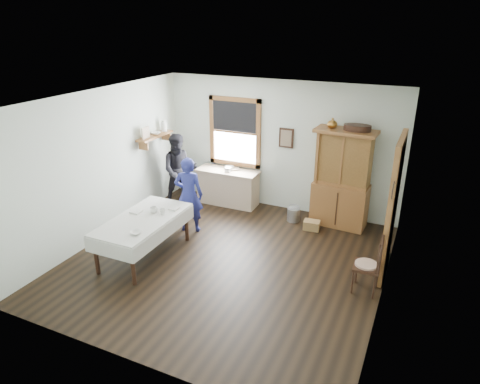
% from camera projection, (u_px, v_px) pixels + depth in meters
% --- Properties ---
extents(room, '(5.01, 5.01, 2.70)m').
position_uv_depth(room, '(226.00, 187.00, 6.70)').
color(room, black).
rests_on(room, ground).
extents(window, '(1.18, 0.07, 1.48)m').
position_uv_depth(window, '(235.00, 128.00, 9.05)').
color(window, white).
rests_on(window, room).
extents(doorway, '(0.09, 1.14, 2.22)m').
position_uv_depth(doorway, '(394.00, 204.00, 6.54)').
color(doorway, '#42362F').
rests_on(doorway, room).
extents(wall_shelf, '(0.24, 1.00, 0.44)m').
position_uv_depth(wall_shelf, '(156.00, 134.00, 8.83)').
color(wall_shelf, olive).
rests_on(wall_shelf, room).
extents(framed_picture, '(0.30, 0.04, 0.40)m').
position_uv_depth(framed_picture, '(286.00, 138.00, 8.64)').
color(framed_picture, black).
rests_on(framed_picture, room).
extents(rug_beater, '(0.01, 0.27, 0.27)m').
position_uv_depth(rug_beater, '(394.00, 182.00, 5.87)').
color(rug_beater, black).
rests_on(rug_beater, room).
extents(work_counter, '(1.35, 0.53, 0.77)m').
position_uv_depth(work_counter, '(228.00, 187.00, 9.31)').
color(work_counter, tan).
rests_on(work_counter, room).
extents(china_hutch, '(1.15, 0.60, 1.92)m').
position_uv_depth(china_hutch, '(342.00, 179.00, 8.14)').
color(china_hutch, olive).
rests_on(china_hutch, room).
extents(dining_table, '(0.95, 1.79, 0.71)m').
position_uv_depth(dining_table, '(144.00, 237.00, 7.25)').
color(dining_table, silver).
rests_on(dining_table, room).
extents(spindle_chair, '(0.44, 0.44, 0.91)m').
position_uv_depth(spindle_chair, '(367.00, 264.00, 6.28)').
color(spindle_chair, black).
rests_on(spindle_chair, room).
extents(pail, '(0.28, 0.28, 0.27)m').
position_uv_depth(pail, '(294.00, 215.00, 8.60)').
color(pail, '#9DA1A6').
rests_on(pail, room).
extents(wicker_basket, '(0.33, 0.25, 0.18)m').
position_uv_depth(wicker_basket, '(312.00, 225.00, 8.26)').
color(wicker_basket, '#9E8147').
rests_on(wicker_basket, room).
extents(woman_blue, '(0.57, 0.46, 1.36)m').
position_uv_depth(woman_blue, '(189.00, 197.00, 8.02)').
color(woman_blue, navy).
rests_on(woman_blue, room).
extents(figure_dark, '(0.90, 0.86, 1.46)m').
position_uv_depth(figure_dark, '(180.00, 173.00, 9.16)').
color(figure_dark, black).
rests_on(figure_dark, room).
extents(table_cup_a, '(0.16, 0.16, 0.10)m').
position_uv_depth(table_cup_a, '(154.00, 210.00, 7.30)').
color(table_cup_a, white).
rests_on(table_cup_a, dining_table).
extents(table_cup_b, '(0.14, 0.14, 0.10)m').
position_uv_depth(table_cup_b, '(162.00, 212.00, 7.24)').
color(table_cup_b, white).
rests_on(table_cup_b, dining_table).
extents(table_bowl, '(0.24, 0.24, 0.05)m').
position_uv_depth(table_bowl, '(136.00, 232.00, 6.59)').
color(table_bowl, white).
rests_on(table_bowl, dining_table).
extents(counter_book, '(0.27, 0.27, 0.02)m').
position_uv_depth(counter_book, '(230.00, 169.00, 9.22)').
color(counter_book, '#7C6953').
rests_on(counter_book, work_counter).
extents(counter_bowl, '(0.21, 0.21, 0.06)m').
position_uv_depth(counter_bowl, '(229.00, 168.00, 9.23)').
color(counter_bowl, white).
rests_on(counter_bowl, work_counter).
extents(shelf_bowl, '(0.22, 0.22, 0.05)m').
position_uv_depth(shelf_bowl, '(156.00, 133.00, 8.83)').
color(shelf_bowl, white).
rests_on(shelf_bowl, wall_shelf).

